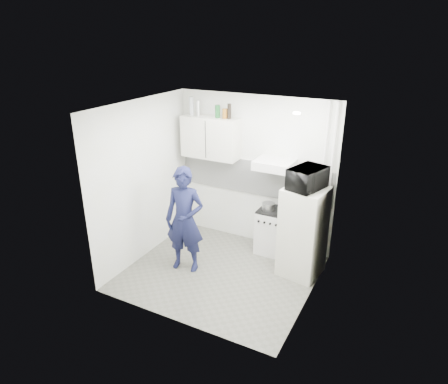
% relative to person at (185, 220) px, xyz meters
% --- Properties ---
extents(floor, '(2.80, 2.80, 0.00)m').
position_rel_person_xyz_m(floor, '(0.56, 0.10, -0.84)').
color(floor, '#56574B').
rests_on(floor, ground).
extents(ceiling, '(2.80, 2.80, 0.00)m').
position_rel_person_xyz_m(ceiling, '(0.56, 0.10, 1.76)').
color(ceiling, white).
rests_on(ceiling, wall_back).
extents(wall_back, '(2.80, 0.00, 2.80)m').
position_rel_person_xyz_m(wall_back, '(0.56, 1.35, 0.46)').
color(wall_back, white).
rests_on(wall_back, floor).
extents(wall_left, '(0.00, 2.60, 2.60)m').
position_rel_person_xyz_m(wall_left, '(-0.84, 0.10, 0.46)').
color(wall_left, white).
rests_on(wall_left, floor).
extents(wall_right, '(0.00, 2.60, 2.60)m').
position_rel_person_xyz_m(wall_right, '(1.96, 0.10, 0.46)').
color(wall_right, white).
rests_on(wall_right, floor).
extents(person, '(0.68, 0.52, 1.69)m').
position_rel_person_xyz_m(person, '(0.00, 0.00, 0.00)').
color(person, '#141738').
rests_on(person, floor).
extents(stove, '(0.47, 0.47, 0.76)m').
position_rel_person_xyz_m(stove, '(1.02, 1.10, -0.46)').
color(stove, silver).
rests_on(stove, floor).
extents(fridge, '(0.66, 0.66, 1.42)m').
position_rel_person_xyz_m(fridge, '(1.66, 0.70, -0.13)').
color(fridge, silver).
rests_on(fridge, floor).
extents(stove_top, '(0.46, 0.46, 0.03)m').
position_rel_person_xyz_m(stove_top, '(1.02, 1.10, -0.07)').
color(stove_top, black).
rests_on(stove_top, stove).
extents(saucepan, '(0.21, 0.21, 0.11)m').
position_rel_person_xyz_m(saucepan, '(0.95, 1.07, 0.00)').
color(saucepan, silver).
rests_on(saucepan, stove_top).
extents(microwave, '(0.66, 0.53, 0.32)m').
position_rel_person_xyz_m(microwave, '(1.66, 0.70, 0.73)').
color(microwave, black).
rests_on(microwave, fridge).
extents(bottle_a, '(0.07, 0.07, 0.31)m').
position_rel_person_xyz_m(bottle_a, '(-0.55, 1.18, 1.51)').
color(bottle_a, '#B2B7BC').
rests_on(bottle_a, upper_cabinet).
extents(bottle_b, '(0.07, 0.07, 0.25)m').
position_rel_person_xyz_m(bottle_b, '(-0.43, 1.18, 1.48)').
color(bottle_b, silver).
rests_on(bottle_b, upper_cabinet).
extents(canister_a, '(0.08, 0.08, 0.21)m').
position_rel_person_xyz_m(canister_a, '(-0.05, 1.18, 1.46)').
color(canister_a, '#144C1E').
rests_on(canister_a, upper_cabinet).
extents(canister_b, '(0.08, 0.08, 0.16)m').
position_rel_person_xyz_m(canister_b, '(0.08, 1.18, 1.44)').
color(canister_b, brown).
rests_on(canister_b, upper_cabinet).
extents(bottle_e, '(0.06, 0.06, 0.25)m').
position_rel_person_xyz_m(bottle_e, '(0.16, 1.18, 1.48)').
color(bottle_e, black).
rests_on(bottle_e, upper_cabinet).
extents(upper_cabinet, '(1.00, 0.35, 0.70)m').
position_rel_person_xyz_m(upper_cabinet, '(-0.19, 1.18, 1.01)').
color(upper_cabinet, silver).
rests_on(upper_cabinet, wall_back).
extents(range_hood, '(0.60, 0.50, 0.14)m').
position_rel_person_xyz_m(range_hood, '(1.01, 1.10, 0.73)').
color(range_hood, silver).
rests_on(range_hood, wall_back).
extents(backsplash, '(2.74, 0.03, 0.60)m').
position_rel_person_xyz_m(backsplash, '(0.56, 1.34, 0.36)').
color(backsplash, white).
rests_on(backsplash, wall_back).
extents(pipe_a, '(0.05, 0.05, 2.60)m').
position_rel_person_xyz_m(pipe_a, '(1.86, 1.27, 0.46)').
color(pipe_a, silver).
rests_on(pipe_a, floor).
extents(pipe_b, '(0.04, 0.04, 2.60)m').
position_rel_person_xyz_m(pipe_b, '(1.74, 1.27, 0.46)').
color(pipe_b, silver).
rests_on(pipe_b, floor).
extents(ceiling_spot_fixture, '(0.10, 0.10, 0.02)m').
position_rel_person_xyz_m(ceiling_spot_fixture, '(1.56, 0.30, 1.73)').
color(ceiling_spot_fixture, white).
rests_on(ceiling_spot_fixture, ceiling).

